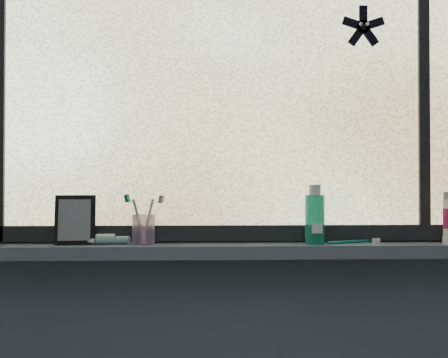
% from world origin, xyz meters
% --- Properties ---
extents(wall_back, '(3.00, 0.01, 2.50)m').
position_xyz_m(wall_back, '(0.00, 1.30, 1.25)').
color(wall_back, '#9EA3A8').
rests_on(wall_back, ground).
extents(windowsill, '(1.62, 0.14, 0.04)m').
position_xyz_m(windowsill, '(0.00, 1.23, 1.00)').
color(windowsill, '#515B6C').
rests_on(windowsill, wall_back).
extents(window_pane, '(1.50, 0.01, 1.00)m').
position_xyz_m(window_pane, '(0.00, 1.28, 1.53)').
color(window_pane, silver).
rests_on(window_pane, wall_back).
extents(frame_bottom, '(1.60, 0.03, 0.05)m').
position_xyz_m(frame_bottom, '(0.00, 1.28, 1.05)').
color(frame_bottom, black).
rests_on(frame_bottom, windowsill).
extents(frame_mullion, '(0.03, 0.03, 1.00)m').
position_xyz_m(frame_mullion, '(0.60, 1.28, 1.53)').
color(frame_mullion, black).
rests_on(frame_mullion, wall_back).
extents(starfish_sticker, '(0.15, 0.02, 0.15)m').
position_xyz_m(starfish_sticker, '(0.40, 1.27, 1.72)').
color(starfish_sticker, black).
rests_on(starfish_sticker, window_pane).
extents(vanity_mirror, '(0.13, 0.07, 0.15)m').
position_xyz_m(vanity_mirror, '(-0.52, 1.24, 1.10)').
color(vanity_mirror, black).
rests_on(vanity_mirror, windowsill).
extents(toothpaste_tube, '(0.18, 0.05, 0.03)m').
position_xyz_m(toothpaste_tube, '(-0.41, 1.23, 1.04)').
color(toothpaste_tube, silver).
rests_on(toothpaste_tube, windowsill).
extents(toothbrush_cup, '(0.09, 0.09, 0.09)m').
position_xyz_m(toothbrush_cup, '(-0.31, 1.23, 1.07)').
color(toothbrush_cup, '#CBA3D7').
rests_on(toothbrush_cup, windowsill).
extents(toothbrush_lying, '(0.19, 0.09, 0.01)m').
position_xyz_m(toothbrush_lying, '(0.34, 1.24, 1.03)').
color(toothbrush_lying, '#0B665B').
rests_on(toothbrush_lying, windowsill).
extents(mouthwash_bottle, '(0.06, 0.06, 0.15)m').
position_xyz_m(mouthwash_bottle, '(0.23, 1.22, 1.11)').
color(mouthwash_bottle, '#1E9B7D').
rests_on(mouthwash_bottle, windowsill).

